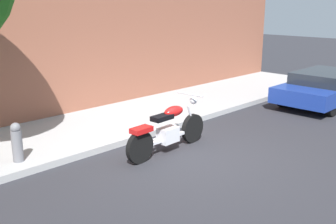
% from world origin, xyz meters
% --- Properties ---
extents(ground_plane, '(60.00, 60.00, 0.00)m').
position_xyz_m(ground_plane, '(0.00, 0.00, 0.00)').
color(ground_plane, '#28282D').
extents(sidewalk, '(19.04, 2.81, 0.14)m').
position_xyz_m(sidewalk, '(0.00, 2.81, 0.07)').
color(sidewalk, '#9F9F9F').
rests_on(sidewalk, ground).
extents(motorcycle, '(2.31, 0.70, 1.15)m').
position_xyz_m(motorcycle, '(-0.04, 0.47, 0.48)').
color(motorcycle, black).
rests_on(motorcycle, ground).
extents(parked_car_blue, '(4.07, 1.74, 1.03)m').
position_xyz_m(parked_car_blue, '(6.41, -0.06, 0.55)').
color(parked_car_blue, black).
rests_on(parked_car_blue, ground).
extents(fire_hydrant, '(0.20, 0.20, 0.91)m').
position_xyz_m(fire_hydrant, '(-2.66, 1.86, 0.46)').
color(fire_hydrant, slate).
rests_on(fire_hydrant, ground).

